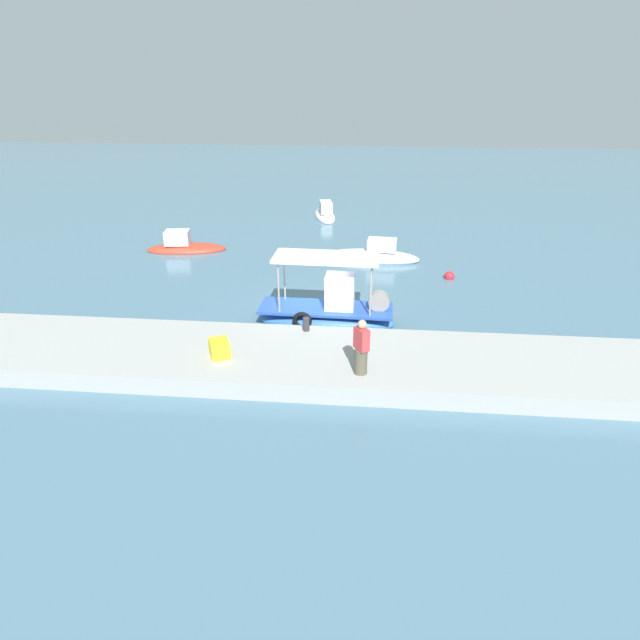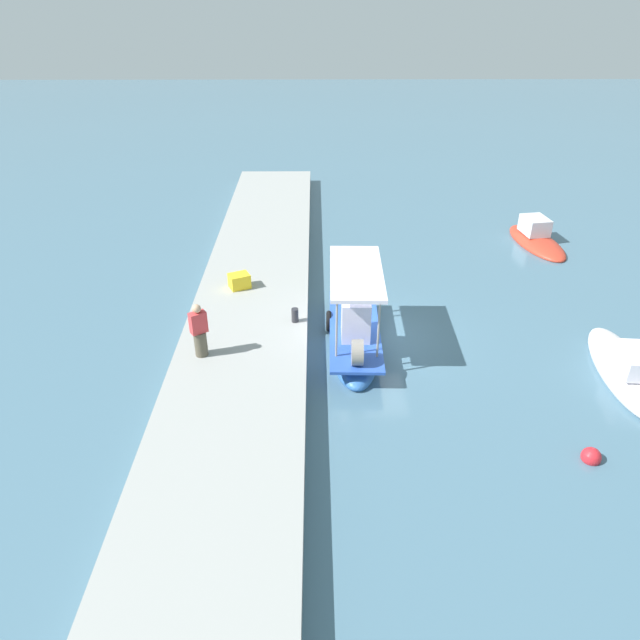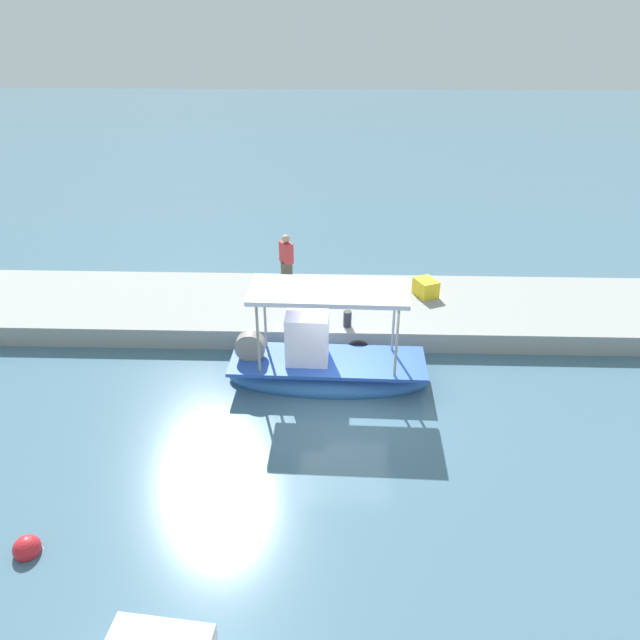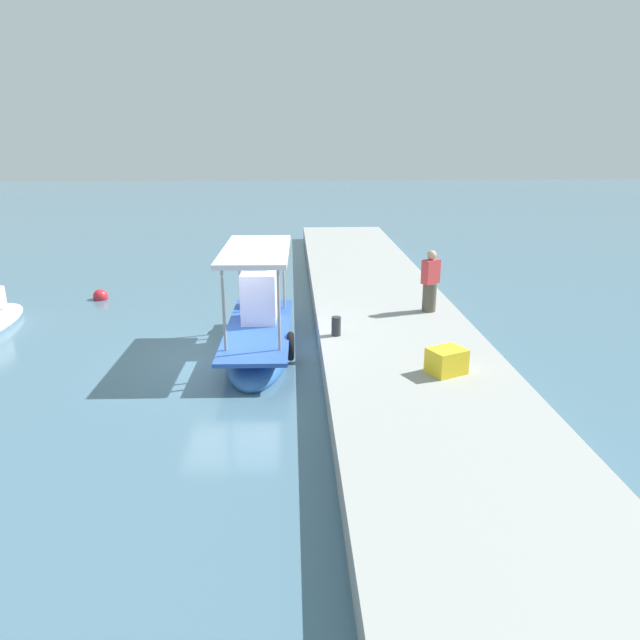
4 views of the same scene
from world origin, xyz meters
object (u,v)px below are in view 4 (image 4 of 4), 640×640
at_px(cargo_crate, 447,361).
at_px(marker_buoy, 101,296).
at_px(fisherman_near_bollard, 430,284).
at_px(mooring_bollard, 336,326).
at_px(main_fishing_boat, 259,333).

bearing_deg(cargo_crate, marker_buoy, 49.19).
height_order(fisherman_near_bollard, mooring_bollard, fisherman_near_bollard).
xyz_separation_m(mooring_bollard, marker_buoy, (6.04, 7.79, -0.77)).
distance_m(main_fishing_boat, mooring_bollard, 2.12).
bearing_deg(main_fishing_boat, cargo_crate, -127.50).
bearing_deg(marker_buoy, mooring_bollard, -127.79).
bearing_deg(fisherman_near_bollard, main_fishing_boat, 105.94).
bearing_deg(mooring_bollard, fisherman_near_bollard, -54.71).
relative_size(main_fishing_boat, marker_buoy, 10.65).
distance_m(main_fishing_boat, cargo_crate, 5.26).
bearing_deg(mooring_bollard, cargo_crate, -139.73).
distance_m(main_fishing_boat, marker_buoy, 7.94).
bearing_deg(main_fishing_boat, fisherman_near_bollard, -74.06).
xyz_separation_m(cargo_crate, marker_buoy, (8.60, 9.96, -0.80)).
relative_size(fisherman_near_bollard, cargo_crate, 2.39).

